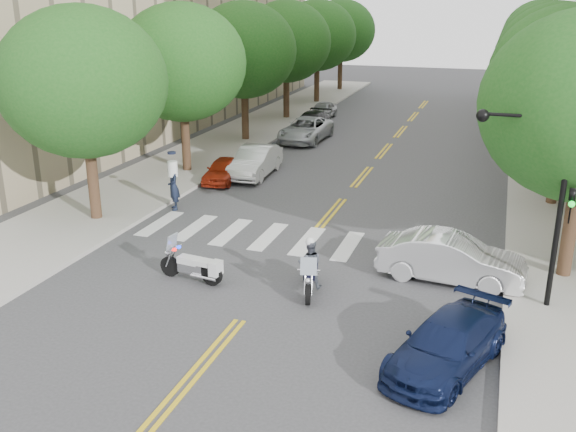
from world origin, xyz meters
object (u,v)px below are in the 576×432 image
at_px(officer_standing, 174,186).
at_px(motorcycle_police, 310,267).
at_px(sedan_blue, 447,344).
at_px(motorcycle_parked, 196,267).
at_px(convertible, 451,259).

bearing_deg(officer_standing, motorcycle_police, 15.50).
distance_m(motorcycle_police, sedan_blue, 5.36).
xyz_separation_m(motorcycle_parked, sedan_blue, (8.05, -2.57, 0.12)).
height_order(motorcycle_parked, convertible, convertible).
bearing_deg(convertible, motorcycle_police, 123.66).
xyz_separation_m(motorcycle_police, motorcycle_parked, (-3.64, -0.47, -0.29)).
height_order(motorcycle_police, sedan_blue, motorcycle_police).
bearing_deg(motorcycle_police, officer_standing, -50.60).
xyz_separation_m(motorcycle_police, convertible, (4.03, 2.20, -0.04)).
height_order(motorcycle_parked, sedan_blue, motorcycle_parked).
bearing_deg(officer_standing, convertible, 35.22).
bearing_deg(convertible, officer_standing, 77.68).
height_order(convertible, sedan_blue, convertible).
xyz_separation_m(motorcycle_police, officer_standing, (-7.81, 5.89, 0.21)).
distance_m(motorcycle_police, officer_standing, 9.78).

